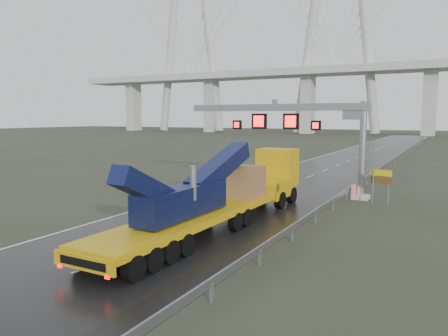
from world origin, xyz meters
The scene contains 7 objects.
ground centered at (0.00, 0.00, 0.00)m, with size 400.00×400.00×0.00m, color #2E3122.
road centered at (0.00, 40.00, 0.01)m, with size 11.00×200.00×0.02m, color black.
guardrail centered at (6.10, 30.00, 0.70)m, with size 0.20×140.00×1.40m, color gray, non-canonical shape.
sign_gantry centered at (2.10, 17.99, 5.61)m, with size 14.90×1.20×7.42m.
heavy_haul_truck centered at (1.54, 7.47, 1.77)m, with size 3.17×19.54×4.58m.
exit_sign_pair centered at (8.49, 16.44, 1.74)m, with size 1.44×0.32×2.49m.
striped_barrier centered at (6.55, 17.80, 0.53)m, with size 0.63×0.34×1.07m, color red.
Camera 1 is at (12.86, -14.89, 6.06)m, focal length 35.00 mm.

